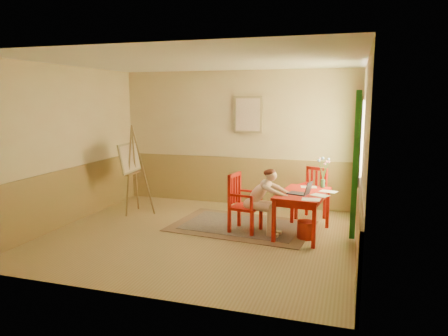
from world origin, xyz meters
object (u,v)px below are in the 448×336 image
(table, at_px, (303,198))
(chair_left, at_px, (243,203))
(chair_back, at_px, (312,194))
(figure, at_px, (262,198))
(easel, at_px, (131,161))
(laptop, at_px, (301,192))

(table, xyz_separation_m, chair_left, (-0.98, -0.11, -0.13))
(chair_back, bearing_deg, table, -93.25)
(table, bearing_deg, figure, -166.21)
(chair_left, xyz_separation_m, figure, (0.35, -0.04, 0.12))
(figure, distance_m, easel, 2.81)
(chair_left, xyz_separation_m, chair_back, (1.04, 1.13, -0.02))
(chair_left, bearing_deg, chair_back, 47.35)
(chair_left, bearing_deg, table, 6.54)
(chair_left, relative_size, laptop, 2.41)
(table, bearing_deg, chair_back, 86.75)
(figure, bearing_deg, chair_back, 59.41)
(laptop, distance_m, easel, 3.41)
(table, xyz_separation_m, figure, (-0.64, -0.16, -0.02))
(chair_left, bearing_deg, figure, -7.11)
(table, height_order, chair_back, chair_back)
(table, distance_m, laptop, 0.21)
(chair_left, bearing_deg, laptop, -2.98)
(figure, relative_size, easel, 0.64)
(laptop, bearing_deg, table, 87.49)
(table, bearing_deg, laptop, -92.51)
(easel, bearing_deg, laptop, -9.56)
(chair_back, height_order, easel, easel)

